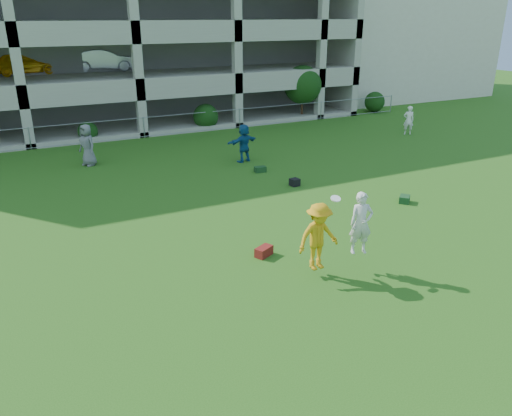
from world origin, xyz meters
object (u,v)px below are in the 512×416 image
bystander_d (244,143)px  bystander_e (409,120)px  bystander_c (87,145)px  stucco_building (371,34)px  parking_garage (104,24)px  crate_d (295,182)px  frisbee_contest (328,233)px

bystander_d → bystander_e: bearing=171.0°
bystander_c → bystander_e: (17.84, -1.73, -0.13)m
stucco_building → bystander_e: bearing=-120.6°
parking_garage → crate_d: bearing=-80.5°
bystander_d → stucco_building: bearing=-155.2°
bystander_e → crate_d: bystander_e is taller
bystander_c → stucco_building: bearing=87.4°
parking_garage → bystander_e: bearing=-46.3°
bystander_c → frisbee_contest: bearing=-12.8°
stucco_building → bystander_c: 30.17m
frisbee_contest → bystander_d: bearing=76.0°
bystander_c → crate_d: 9.92m
bystander_c → parking_garage: bearing=134.9°
bystander_d → crate_d: 4.29m
bystander_e → frisbee_contest: frisbee_contest is taller
stucco_building → crate_d: size_ratio=45.71×
crate_d → frisbee_contest: size_ratio=0.16×
bystander_d → parking_garage: bearing=-93.0°
bystander_d → parking_garage: parking_garage is taller
crate_d → stucco_building: bearing=45.8°
frisbee_contest → parking_garage: size_ratio=0.07×
frisbee_contest → crate_d: bearing=65.8°
bystander_e → frisbee_contest: (-13.85, -12.04, 0.38)m
crate_d → parking_garage: 21.03m
stucco_building → bystander_e: size_ratio=9.57×
frisbee_contest → parking_garage: 27.22m
bystander_d → frisbee_contest: size_ratio=0.83×
crate_d → parking_garage: size_ratio=0.01×
bystander_d → crate_d: size_ratio=5.17×
parking_garage → bystander_d: bearing=-79.2°
parking_garage → frisbee_contest: bearing=-89.5°
bystander_c → parking_garage: parking_garage is taller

